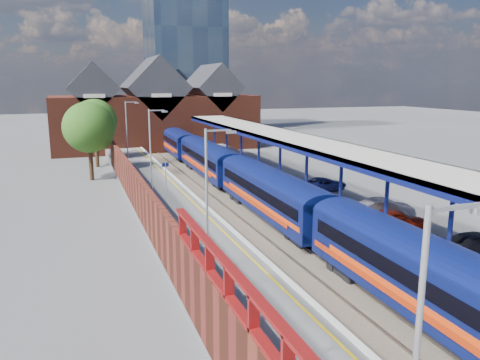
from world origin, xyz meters
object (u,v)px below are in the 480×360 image
object	(u,v)px
lamp_post_b	(210,194)
parked_car_dark	(480,246)
lamp_post_c	(152,148)
platform_sign	(166,172)
parked_car_red	(396,219)
parked_car_silver	(385,208)
parked_car_blue	(324,184)
train	(235,172)
lamp_post_d	(128,129)

from	to	relation	value
lamp_post_b	parked_car_dark	distance (m)	14.40
lamp_post_c	lamp_post_b	bearing A→B (deg)	-90.00
platform_sign	parked_car_red	distance (m)	19.01
lamp_post_c	parked_car_silver	size ratio (longest dim) A/B	1.84
parked_car_red	lamp_post_c	bearing A→B (deg)	67.34
parked_car_red	parked_car_blue	distance (m)	10.81
train	parked_car_red	world-z (taller)	train
parked_car_red	parked_car_dark	distance (m)	5.66
parked_car_blue	lamp_post_c	bearing A→B (deg)	65.19
train	parked_car_silver	distance (m)	14.80
parked_car_red	lamp_post_b	bearing A→B (deg)	125.61
parked_car_silver	parked_car_blue	bearing A→B (deg)	16.58
lamp_post_b	parked_car_dark	bearing A→B (deg)	-11.12
parked_car_silver	train	bearing A→B (deg)	40.29
train	parked_car_red	distance (m)	16.82
lamp_post_c	lamp_post_d	size ratio (longest dim) A/B	1.00
parked_car_dark	parked_car_blue	world-z (taller)	parked_car_dark
train	parked_car_red	bearing A→B (deg)	-72.75
parked_car_silver	platform_sign	bearing A→B (deg)	61.01
train	parked_car_dark	world-z (taller)	train
lamp_post_d	parked_car_silver	distance (m)	30.17
lamp_post_d	platform_sign	size ratio (longest dim) A/B	2.80
parked_car_blue	parked_car_dark	bearing A→B (deg)	164.36
lamp_post_b	lamp_post_d	distance (m)	32.00
train	parked_car_dark	xyz separation A→B (m)	(5.90, -21.64, -0.43)
lamp_post_c	train	bearing A→B (deg)	20.50
parked_car_silver	parked_car_blue	xyz separation A→B (m)	(-0.13, 8.15, -0.04)
parked_car_dark	lamp_post_b	bearing A→B (deg)	78.45
lamp_post_d	platform_sign	bearing A→B (deg)	-84.44
parked_car_silver	parked_car_blue	world-z (taller)	parked_car_silver
lamp_post_c	platform_sign	xyz separation A→B (m)	(1.36, 2.00, -2.30)
lamp_post_d	parked_car_dark	xyz separation A→B (m)	(13.76, -34.70, -3.30)
platform_sign	parked_car_dark	bearing A→B (deg)	-59.09
lamp_post_b	lamp_post_d	xyz separation A→B (m)	(0.00, 32.00, 0.00)
parked_car_silver	parked_car_blue	distance (m)	8.15
train	parked_car_blue	size ratio (longest dim) A/B	15.55
lamp_post_c	parked_car_blue	xyz separation A→B (m)	(13.89, -2.35, -3.40)
train	lamp_post_c	world-z (taller)	lamp_post_c
platform_sign	parked_car_blue	size ratio (longest dim) A/B	0.59
parked_car_dark	lamp_post_c	bearing A→B (deg)	35.90
lamp_post_c	parked_car_blue	distance (m)	14.49
lamp_post_b	platform_sign	xyz separation A→B (m)	(1.36, 18.00, -2.30)
lamp_post_b	lamp_post_c	distance (m)	16.00
train	lamp_post_b	distance (m)	20.70
lamp_post_d	parked_car_red	xyz separation A→B (m)	(12.84, -29.12, -3.34)
train	parked_car_silver	bearing A→B (deg)	-65.39
train	lamp_post_d	world-z (taller)	lamp_post_d
lamp_post_d	parked_car_blue	bearing A→B (deg)	-52.89
parked_car_blue	parked_car_silver	bearing A→B (deg)	165.71
train	parked_car_silver	size ratio (longest dim) A/B	17.33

